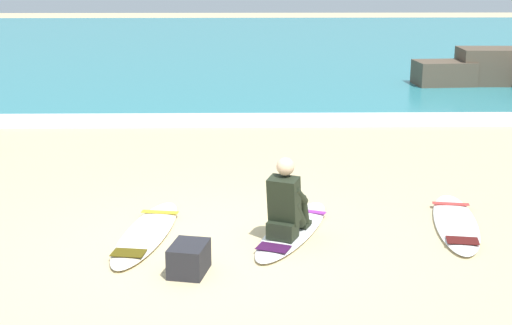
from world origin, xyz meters
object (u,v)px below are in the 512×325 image
object	(u,v)px
surfboard_spare_near	(147,232)
surfboard_main	(293,230)
beach_bag	(189,259)
surfboard_spare_far	(456,222)
surfer_seated	(286,205)

from	to	relation	value
surfboard_spare_near	surfboard_main	bearing A→B (deg)	1.97
beach_bag	surfboard_spare_far	bearing A→B (deg)	23.08
surfboard_spare_near	beach_bag	size ratio (longest dim) A/B	4.82
surfboard_main	surfboard_spare_near	xyz separation A→B (m)	(-1.76, -0.06, -0.00)
surfboard_spare_near	surfer_seated	bearing A→B (deg)	-6.38
surfer_seated	surfboard_spare_far	xyz separation A→B (m)	(2.14, 0.46, -0.40)
surfer_seated	beach_bag	distance (m)	1.43
surfer_seated	beach_bag	bearing A→B (deg)	-139.85
surfboard_spare_near	beach_bag	world-z (taller)	beach_bag
surfboard_main	surfboard_spare_far	xyz separation A→B (m)	(2.05, 0.22, -0.00)
surfer_seated	surfboard_spare_far	distance (m)	2.23
surfboard_spare_far	surfer_seated	bearing A→B (deg)	-167.78
surfer_seated	surfboard_spare_near	size ratio (longest dim) A/B	0.41
surfboard_main	surfer_seated	size ratio (longest dim) A/B	2.36
surfboard_spare_far	beach_bag	world-z (taller)	beach_bag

